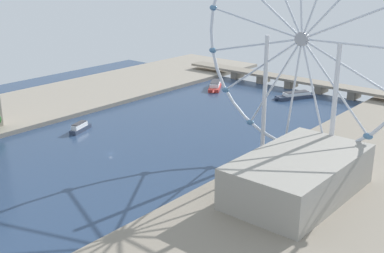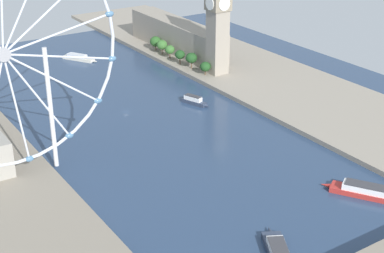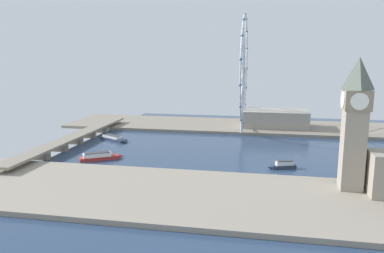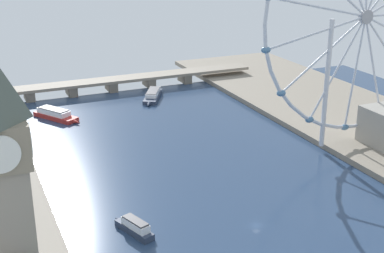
# 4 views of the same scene
# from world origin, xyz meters

# --- Properties ---
(ground_plane) EXTENTS (401.88, 401.88, 0.00)m
(ground_plane) POSITION_xyz_m (0.00, 0.00, 0.00)
(ground_plane) COLOR navy
(riverbank_left) EXTENTS (90.00, 520.00, 3.00)m
(riverbank_left) POSITION_xyz_m (-115.94, 0.00, 1.50)
(riverbank_left) COLOR gray
(riverbank_left) RESTS_ON ground_plane
(clock_tower) EXTENTS (15.89, 15.89, 79.19)m
(clock_tower) POSITION_xyz_m (-90.75, -23.55, 44.17)
(clock_tower) COLOR gray
(clock_tower) RESTS_ON riverbank_left
(parliament_block) EXTENTS (22.00, 119.72, 25.23)m
(parliament_block) POSITION_xyz_m (-97.62, -91.41, 15.61)
(parliament_block) COLOR gray
(parliament_block) RESTS_ON riverbank_left
(tree_row_embankment) EXTENTS (12.07, 85.15, 12.62)m
(tree_row_embankment) POSITION_xyz_m (-80.29, -67.75, 10.79)
(tree_row_embankment) COLOR #513823
(tree_row_embankment) RESTS_ON riverbank_left
(ferris_wheel) EXTENTS (117.71, 3.20, 123.19)m
(ferris_wheel) POSITION_xyz_m (88.42, 52.06, 66.91)
(ferris_wheel) COLOR silver
(ferris_wheel) RESTS_ON riverbank_right
(tour_boat_0) EXTENTS (20.75, 30.89, 4.85)m
(tour_boat_0) POSITION_xyz_m (-18.95, -120.73, 1.99)
(tour_boat_0) COLOR beige
(tour_boat_0) RESTS_ON ground_plane
(tour_boat_1) EXTENTS (23.81, 33.30, 6.08)m
(tour_boat_1) POSITION_xyz_m (-47.73, 159.09, 2.59)
(tour_boat_1) COLOR #B22D28
(tour_boat_1) RESTS_ON ground_plane
(tour_boat_2) EXTENTS (10.71, 21.89, 5.97)m
(tour_boat_2) POSITION_xyz_m (-44.93, 13.90, 2.48)
(tour_boat_2) COLOR #2D384C
(tour_boat_2) RESTS_ON ground_plane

